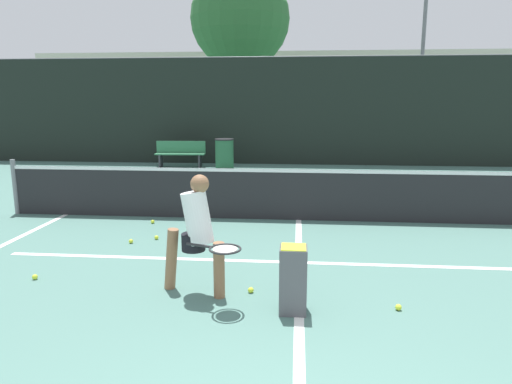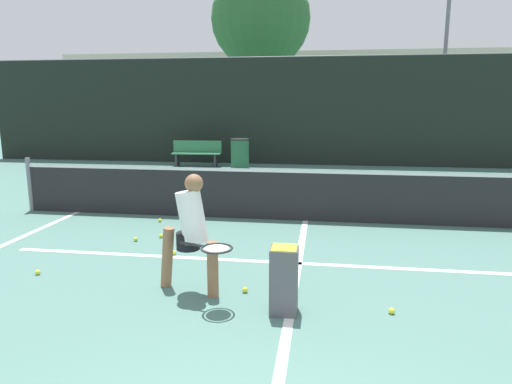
{
  "view_description": "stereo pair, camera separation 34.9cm",
  "coord_description": "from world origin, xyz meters",
  "px_view_note": "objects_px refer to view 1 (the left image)",
  "views": [
    {
      "loc": [
        -0.05,
        -1.71,
        2.15
      ],
      "look_at": [
        -0.6,
        4.35,
        0.95
      ],
      "focal_mm": 32.0,
      "sensor_mm": 36.0,
      "label": 1
    },
    {
      "loc": [
        0.3,
        -1.66,
        2.15
      ],
      "look_at": [
        -0.6,
        4.35,
        0.95
      ],
      "focal_mm": 32.0,
      "sensor_mm": 36.0,
      "label": 2
    }
  ],
  "objects_px": {
    "ball_hopper": "(293,278)",
    "parked_car": "(240,142)",
    "courtside_bench": "(181,153)",
    "player_practicing": "(197,230)",
    "trash_bin": "(224,154)"
  },
  "relations": [
    {
      "from": "ball_hopper",
      "to": "parked_car",
      "type": "height_order",
      "value": "parked_car"
    },
    {
      "from": "parked_car",
      "to": "courtside_bench",
      "type": "bearing_deg",
      "value": -116.55
    },
    {
      "from": "ball_hopper",
      "to": "courtside_bench",
      "type": "distance_m",
      "value": 11.24
    },
    {
      "from": "player_practicing",
      "to": "ball_hopper",
      "type": "relative_size",
      "value": 1.95
    },
    {
      "from": "player_practicing",
      "to": "parked_car",
      "type": "height_order",
      "value": "player_practicing"
    },
    {
      "from": "ball_hopper",
      "to": "trash_bin",
      "type": "bearing_deg",
      "value": 102.93
    },
    {
      "from": "trash_bin",
      "to": "ball_hopper",
      "type": "bearing_deg",
      "value": -77.07
    },
    {
      "from": "courtside_bench",
      "to": "player_practicing",
      "type": "bearing_deg",
      "value": -77.73
    },
    {
      "from": "player_practicing",
      "to": "trash_bin",
      "type": "distance_m",
      "value": 9.95
    },
    {
      "from": "player_practicing",
      "to": "parked_car",
      "type": "xyz_separation_m",
      "value": [
        -1.19,
        13.45,
        -0.18
      ]
    },
    {
      "from": "ball_hopper",
      "to": "trash_bin",
      "type": "relative_size",
      "value": 0.72
    },
    {
      "from": "player_practicing",
      "to": "courtside_bench",
      "type": "xyz_separation_m",
      "value": [
        -2.81,
        10.19,
        -0.28
      ]
    },
    {
      "from": "courtside_bench",
      "to": "trash_bin",
      "type": "distance_m",
      "value": 1.58
    },
    {
      "from": "player_practicing",
      "to": "ball_hopper",
      "type": "xyz_separation_m",
      "value": [
        1.08,
        -0.36,
        -0.38
      ]
    },
    {
      "from": "player_practicing",
      "to": "ball_hopper",
      "type": "height_order",
      "value": "player_practicing"
    }
  ]
}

